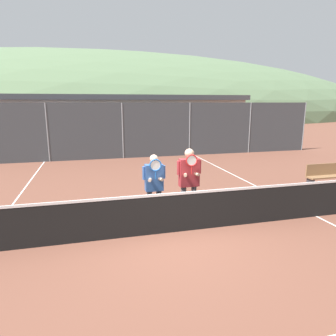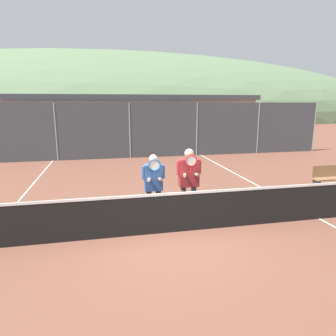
# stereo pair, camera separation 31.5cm
# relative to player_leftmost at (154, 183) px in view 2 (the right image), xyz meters

# --- Properties ---
(ground_plane) EXTENTS (120.00, 120.00, 0.00)m
(ground_plane) POSITION_rel_player_leftmost_xyz_m (0.22, -0.69, -0.99)
(ground_plane) COLOR brown
(hill_distant) EXTENTS (128.81, 71.56, 25.05)m
(hill_distant) POSITION_rel_player_leftmost_xyz_m (0.22, 60.87, -0.99)
(hill_distant) COLOR #5B7551
(hill_distant) RESTS_ON ground_plane
(clubhouse_building) EXTENTS (18.27, 5.50, 3.42)m
(clubhouse_building) POSITION_rel_player_leftmost_xyz_m (1.35, 16.93, 0.74)
(clubhouse_building) COLOR beige
(clubhouse_building) RESTS_ON ground_plane
(fence_back) EXTENTS (22.00, 0.06, 2.87)m
(fence_back) POSITION_rel_player_leftmost_xyz_m (0.22, 8.85, 0.45)
(fence_back) COLOR gray
(fence_back) RESTS_ON ground_plane
(tennis_net) EXTENTS (10.54, 0.09, 1.04)m
(tennis_net) POSITION_rel_player_leftmost_xyz_m (0.22, -0.69, -0.50)
(tennis_net) COLOR gray
(tennis_net) RESTS_ON ground_plane
(court_line_left_sideline) EXTENTS (0.05, 16.00, 0.01)m
(court_line_left_sideline) POSITION_rel_player_leftmost_xyz_m (-3.70, 2.31, -0.98)
(court_line_left_sideline) COLOR white
(court_line_left_sideline) RESTS_ON ground_plane
(court_line_right_sideline) EXTENTS (0.05, 16.00, 0.01)m
(court_line_right_sideline) POSITION_rel_player_leftmost_xyz_m (4.13, 2.31, -0.98)
(court_line_right_sideline) COLOR white
(court_line_right_sideline) RESTS_ON ground_plane
(player_leftmost) EXTENTS (0.56, 0.34, 1.68)m
(player_leftmost) POSITION_rel_player_leftmost_xyz_m (0.00, 0.00, 0.00)
(player_leftmost) COLOR #56565B
(player_leftmost) RESTS_ON ground_plane
(player_center_left) EXTENTS (0.62, 0.34, 1.80)m
(player_center_left) POSITION_rel_player_leftmost_xyz_m (0.87, -0.02, 0.09)
(player_center_left) COLOR #56565B
(player_center_left) RESTS_ON ground_plane
(car_far_left) EXTENTS (4.68, 1.98, 1.83)m
(car_far_left) POSITION_rel_player_leftmost_xyz_m (-5.99, 11.76, -0.06)
(car_far_left) COLOR navy
(car_far_left) RESTS_ON ground_plane
(car_left_of_center) EXTENTS (4.58, 2.05, 1.83)m
(car_left_of_center) POSITION_rel_player_leftmost_xyz_m (-0.84, 12.03, -0.06)
(car_left_of_center) COLOR #B2B7BC
(car_left_of_center) RESTS_ON ground_plane
(car_center) EXTENTS (4.13, 1.95, 1.66)m
(car_center) POSITION_rel_player_leftmost_xyz_m (4.03, 12.04, -0.13)
(car_center) COLOR slate
(car_center) RESTS_ON ground_plane
(bench_courtside) EXTENTS (1.43, 0.36, 0.85)m
(bench_courtside) POSITION_rel_player_leftmost_xyz_m (6.26, 1.42, -0.54)
(bench_courtside) COLOR olive
(bench_courtside) RESTS_ON ground_plane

